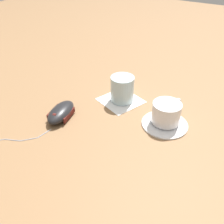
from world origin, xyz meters
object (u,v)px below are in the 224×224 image
computer_mouse (61,112)px  saucer (165,123)px  coffee_cup (167,112)px  drinking_glass (122,89)px

computer_mouse → saucer: bearing=-155.9°
saucer → coffee_cup: 0.03m
saucer → drinking_glass: (0.16, -0.05, 0.04)m
saucer → drinking_glass: drinking_glass is taller
coffee_cup → computer_mouse: coffee_cup is taller
coffee_cup → drinking_glass: bearing=-13.8°
saucer → computer_mouse: 0.29m
saucer → drinking_glass: bearing=-16.2°
saucer → computer_mouse: computer_mouse is taller
coffee_cup → drinking_glass: size_ratio=1.31×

